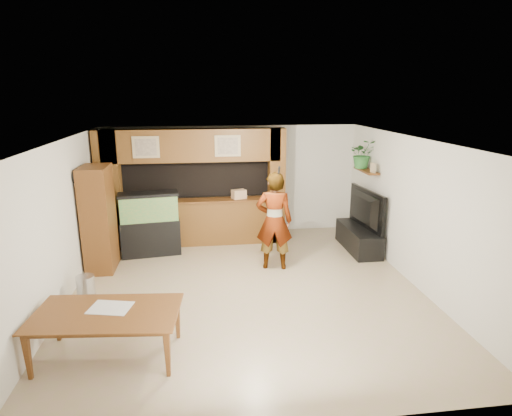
{
  "coord_description": "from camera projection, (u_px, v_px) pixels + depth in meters",
  "views": [
    {
      "loc": [
        -0.74,
        -6.85,
        3.35
      ],
      "look_at": [
        0.24,
        0.6,
        1.31
      ],
      "focal_mm": 30.0,
      "sensor_mm": 36.0,
      "label": 1
    }
  ],
  "objects": [
    {
      "name": "potted_plant",
      "position": [
        363.0,
        154.0,
        9.42
      ],
      "size": [
        0.63,
        0.56,
        0.64
      ],
      "primitive_type": "imported",
      "rotation": [
        0.0,
        0.0,
        -0.12
      ],
      "color": "#2A6B2D",
      "rests_on": "wall_shelf"
    },
    {
      "name": "person",
      "position": [
        274.0,
        221.0,
        8.21
      ],
      "size": [
        0.77,
        0.57,
        1.92
      ],
      "primitive_type": "imported",
      "rotation": [
        0.0,
        0.0,
        2.97
      ],
      "color": "tan",
      "rests_on": "floor"
    },
    {
      "name": "newspaper_a",
      "position": [
        110.0,
        308.0,
        5.54
      ],
      "size": [
        0.59,
        0.49,
        0.01
      ],
      "primitive_type": "cube",
      "rotation": [
        0.0,
        0.0,
        -0.23
      ],
      "color": "silver",
      "rests_on": "dining_table"
    },
    {
      "name": "pantry_cabinet",
      "position": [
        99.0,
        219.0,
        8.16
      ],
      "size": [
        0.51,
        0.83,
        2.03
      ],
      "primitive_type": "cube",
      "color": "brown",
      "rests_on": "floor"
    },
    {
      "name": "partition",
      "position": [
        192.0,
        186.0,
        9.59
      ],
      "size": [
        4.2,
        0.99,
        2.6
      ],
      "color": "brown",
      "rests_on": "floor"
    },
    {
      "name": "wall_back",
      "position": [
        232.0,
        180.0,
        10.3
      ],
      "size": [
        6.0,
        0.0,
        6.0
      ],
      "primitive_type": "plane",
      "rotation": [
        1.57,
        0.0,
        0.0
      ],
      "color": "silver",
      "rests_on": "floor"
    },
    {
      "name": "wall_clock",
      "position": [
        75.0,
        177.0,
        7.62
      ],
      "size": [
        0.05,
        0.25,
        0.25
      ],
      "color": "black",
      "rests_on": "wall_left"
    },
    {
      "name": "dining_table",
      "position": [
        108.0,
        336.0,
        5.49
      ],
      "size": [
        1.93,
        1.2,
        0.65
      ],
      "primitive_type": "imported",
      "rotation": [
        0.0,
        0.0,
        -0.1
      ],
      "color": "brown",
      "rests_on": "floor"
    },
    {
      "name": "floor",
      "position": [
        247.0,
        289.0,
        7.53
      ],
      "size": [
        6.5,
        6.5,
        0.0
      ],
      "primitive_type": "plane",
      "color": "tan",
      "rests_on": "ground"
    },
    {
      "name": "wall_left",
      "position": [
        60.0,
        225.0,
        6.81
      ],
      "size": [
        0.0,
        6.5,
        6.5
      ],
      "primitive_type": "plane",
      "rotation": [
        1.57,
        0.0,
        1.57
      ],
      "color": "silver",
      "rests_on": "floor"
    },
    {
      "name": "television",
      "position": [
        360.0,
        209.0,
        9.2
      ],
      "size": [
        0.34,
        1.47,
        0.84
      ],
      "primitive_type": "imported",
      "rotation": [
        0.0,
        0.0,
        1.68
      ],
      "color": "black",
      "rests_on": "tv_stand"
    },
    {
      "name": "wall_shelf",
      "position": [
        366.0,
        171.0,
        9.31
      ],
      "size": [
        0.25,
        0.9,
        0.04
      ],
      "primitive_type": "cube",
      "color": "brown",
      "rests_on": "wall_right"
    },
    {
      "name": "trash_can",
      "position": [
        86.0,
        291.0,
        6.87
      ],
      "size": [
        0.28,
        0.28,
        0.52
      ],
      "primitive_type": "cylinder",
      "color": "#B2B2B7",
      "rests_on": "floor"
    },
    {
      "name": "counter_box",
      "position": [
        239.0,
        194.0,
        9.59
      ],
      "size": [
        0.35,
        0.29,
        0.2
      ],
      "primitive_type": "cube",
      "rotation": [
        0.0,
        0.0,
        0.35
      ],
      "color": "tan",
      "rests_on": "partition"
    },
    {
      "name": "wall_right",
      "position": [
        415.0,
        212.0,
        7.57
      ],
      "size": [
        0.0,
        6.5,
        6.5
      ],
      "primitive_type": "plane",
      "rotation": [
        1.57,
        0.0,
        -1.57
      ],
      "color": "silver",
      "rests_on": "floor"
    },
    {
      "name": "aquarium",
      "position": [
        150.0,
        225.0,
        8.99
      ],
      "size": [
        1.22,
        0.46,
        1.35
      ],
      "rotation": [
        0.0,
        0.0,
        0.13
      ],
      "color": "black",
      "rests_on": "floor"
    },
    {
      "name": "photo_frame",
      "position": [
        373.0,
        168.0,
        8.95
      ],
      "size": [
        0.07,
        0.15,
        0.2
      ],
      "primitive_type": "cube",
      "rotation": [
        0.0,
        0.0,
        0.25
      ],
      "color": "tan",
      "rests_on": "wall_shelf"
    },
    {
      "name": "ceiling",
      "position": [
        246.0,
        141.0,
        6.85
      ],
      "size": [
        6.5,
        6.5,
        0.0
      ],
      "primitive_type": "plane",
      "color": "white",
      "rests_on": "wall_back"
    },
    {
      "name": "microphone",
      "position": [
        279.0,
        171.0,
        7.8
      ],
      "size": [
        0.04,
        0.11,
        0.17
      ],
      "primitive_type": "cylinder",
      "rotation": [
        0.44,
        0.0,
        0.0
      ],
      "color": "black",
      "rests_on": "person"
    },
    {
      "name": "tv_stand",
      "position": [
        359.0,
        238.0,
        9.37
      ],
      "size": [
        0.55,
        1.51,
        0.5
      ],
      "primitive_type": "cube",
      "color": "black",
      "rests_on": "floor"
    }
  ]
}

